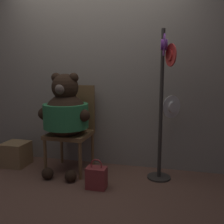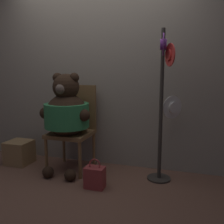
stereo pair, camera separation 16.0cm
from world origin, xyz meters
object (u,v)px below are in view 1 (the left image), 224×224
(chair, at_px, (72,125))
(hat_display_rack, at_px, (165,104))
(teddy_bear, at_px, (66,113))
(handbag_on_ground, at_px, (96,177))

(chair, distance_m, hat_display_rack, 1.23)
(teddy_bear, relative_size, handbag_on_ground, 3.75)
(chair, bearing_deg, hat_display_rack, -3.85)
(teddy_bear, bearing_deg, hat_display_rack, 4.93)
(chair, height_order, hat_display_rack, hat_display_rack)
(chair, height_order, handbag_on_ground, chair)
(chair, xyz_separation_m, teddy_bear, (-0.01, -0.18, 0.19))
(chair, xyz_separation_m, handbag_on_ground, (0.49, -0.50, -0.46))
(hat_display_rack, relative_size, handbag_on_ground, 5.19)
(teddy_bear, height_order, hat_display_rack, hat_display_rack)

